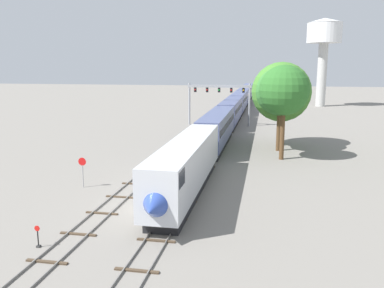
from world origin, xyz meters
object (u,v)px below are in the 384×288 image
Objects in this scene: signal_gantry at (219,94)px; trackside_tree_mid at (280,92)px; switch_stand at (38,240)px; passenger_train at (236,106)px; stop_sign at (83,168)px; trackside_tree_left at (281,92)px; trackside_tree_right at (284,91)px; water_tower at (324,38)px.

trackside_tree_mid is (10.71, -21.69, 2.02)m from signal_gantry.
passenger_train is at bearing 83.95° from switch_stand.
signal_gantry reaches higher than stop_sign.
passenger_train is at bearing 79.62° from stop_sign.
trackside_tree_mid reaches higher than passenger_train.
trackside_tree_left is 8.86m from trackside_tree_right.
water_tower is at bearing 60.49° from signal_gantry.
switch_stand is at bearing -113.43° from trackside_tree_left.
trackside_tree_left reaches higher than stop_sign.
trackside_tree_right is (11.00, -26.86, 2.46)m from signal_gantry.
passenger_train is at bearing -126.15° from water_tower.
trackside_tree_right is (0.30, -5.18, 0.44)m from trackside_tree_mid.
water_tower is at bearing 73.51° from switch_stand.
trackside_tree_mid is at bearing 47.88° from stop_sign.
water_tower reaches higher than signal_gantry.
signal_gantry is 1.08× the size of trackside_tree_mid.
passenger_train is at bearing 103.89° from trackside_tree_mid.
trackside_tree_left reaches higher than signal_gantry.
signal_gantry is 55.02m from switch_stand.
stop_sign is 31.04m from trackside_tree_left.
water_tower reaches higher than trackside_tree_mid.
trackside_tree_left is (18.72, 24.06, 5.79)m from stop_sign.
trackside_tree_mid is at bearing 64.66° from switch_stand.
trackside_tree_right is (-12.67, -68.70, -10.27)m from water_tower.
trackside_tree_mid is 0.98× the size of trackside_tree_right.
trackside_tree_right is at bearing -100.45° from water_tower.
stop_sign is (-31.43, -83.94, -16.78)m from water_tower.
trackside_tree_mid is (-12.97, -63.52, -10.71)m from water_tower.
trackside_tree_left reaches higher than switch_stand.
trackside_tree_mid is (8.46, -34.19, 5.33)m from passenger_train.
water_tower is 2.02× the size of trackside_tree_left.
water_tower is 2.14× the size of trackside_tree_mid.
passenger_train is at bearing 105.94° from trackside_tree_left.
signal_gantry is at bearing 84.92° from switch_stand.
passenger_train is 5.43× the size of water_tower.
trackside_tree_mid is (18.46, 20.41, 6.07)m from stop_sign.
water_tower is 70.61m from trackside_tree_right.
water_tower is at bearing 69.47° from stop_sign.
signal_gantry is 1.02× the size of trackside_tree_left.
signal_gantry is at bearing -119.51° from water_tower.
stop_sign is at bearing -100.38° from passenger_train.
stop_sign is (-7.75, -42.10, -4.05)m from signal_gantry.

